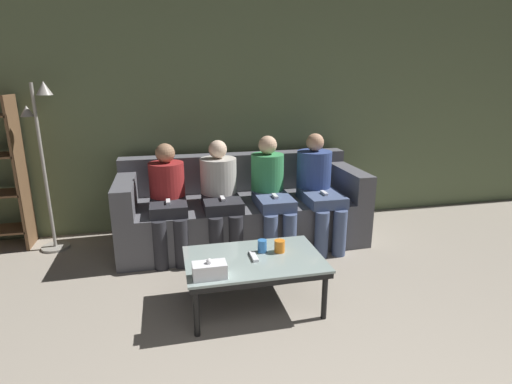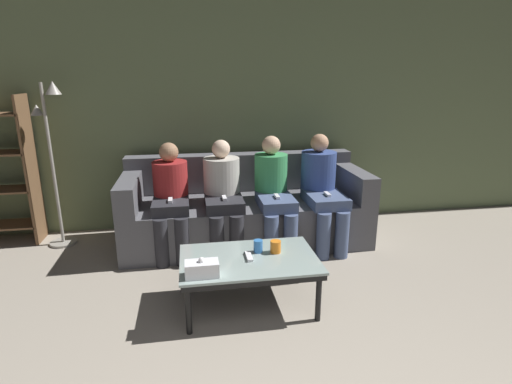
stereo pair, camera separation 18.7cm
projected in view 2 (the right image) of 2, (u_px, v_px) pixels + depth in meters
wall_back at (238, 109)px, 4.36m from camera, size 12.00×0.06×2.60m
couch at (245, 210)px, 4.12m from camera, size 2.42×0.94×0.84m
coffee_table at (249, 263)px, 2.88m from camera, size 0.99×0.64×0.39m
cup_near_left at (276, 247)px, 2.95m from camera, size 0.08×0.08×0.09m
cup_near_right at (258, 246)px, 2.95m from camera, size 0.07×0.07×0.09m
tissue_box at (202, 269)px, 2.60m from camera, size 0.22×0.12×0.13m
game_remote at (249, 257)px, 2.87m from camera, size 0.04×0.15×0.02m
standing_lamp at (52, 148)px, 3.81m from camera, size 0.31×0.26×1.60m
seated_person_left_end at (171, 195)px, 3.73m from camera, size 0.33×0.63×1.05m
seated_person_mid_left at (223, 192)px, 3.81m from camera, size 0.35×0.66×1.06m
seated_person_mid_right at (273, 190)px, 3.86m from camera, size 0.32×0.70×1.09m
seated_person_right_end at (322, 186)px, 3.94m from camera, size 0.35×0.73×1.10m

